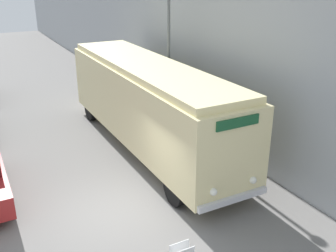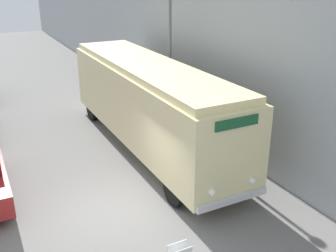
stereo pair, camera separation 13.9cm
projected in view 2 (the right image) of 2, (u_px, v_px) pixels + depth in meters
The scene contains 4 objects.
ground_plane at pixel (114, 212), 11.78m from camera, with size 80.00×80.00×0.00m, color slate.
building_wall_right at pixel (146, 38), 21.22m from camera, with size 0.30×60.00×6.69m.
vintage_bus at pixel (149, 101), 15.35m from camera, with size 2.51×11.29×3.49m.
streetlamp at pixel (170, 23), 15.86m from camera, with size 0.36×0.36×7.49m.
Camera 2 is at (-3.15, -9.62, 6.75)m, focal length 42.00 mm.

